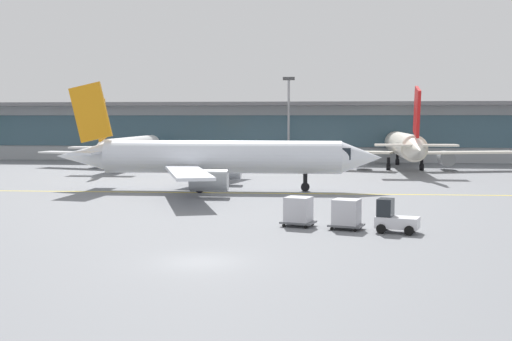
{
  "coord_description": "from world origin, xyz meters",
  "views": [
    {
      "loc": [
        6.71,
        -32.21,
        7.15
      ],
      "look_at": [
        0.38,
        19.57,
        3.0
      ],
      "focal_mm": 47.03,
      "sensor_mm": 36.0,
      "label": 1
    }
  ],
  "objects_px": {
    "cargo_dolly_trailing": "(298,210)",
    "gate_airplane_1": "(130,148)",
    "gate_airplane_2": "(404,146)",
    "cargo_dolly_lead": "(346,213)",
    "baggage_tug": "(394,218)",
    "taxiing_regional_jet": "(218,158)",
    "apron_light_mast_1": "(289,116)"
  },
  "relations": [
    {
      "from": "cargo_dolly_lead",
      "to": "cargo_dolly_trailing",
      "type": "xyz_separation_m",
      "value": [
        -3.12,
        0.88,
        0.0
      ]
    },
    {
      "from": "apron_light_mast_1",
      "to": "cargo_dolly_lead",
      "type": "bearing_deg",
      "value": -82.28
    },
    {
      "from": "baggage_tug",
      "to": "gate_airplane_2",
      "type": "bearing_deg",
      "value": 99.55
    },
    {
      "from": "baggage_tug",
      "to": "apron_light_mast_1",
      "type": "relative_size",
      "value": 0.22
    },
    {
      "from": "gate_airplane_1",
      "to": "gate_airplane_2",
      "type": "distance_m",
      "value": 38.24
    },
    {
      "from": "gate_airplane_1",
      "to": "baggage_tug",
      "type": "height_order",
      "value": "gate_airplane_1"
    },
    {
      "from": "gate_airplane_1",
      "to": "apron_light_mast_1",
      "type": "bearing_deg",
      "value": -64.09
    },
    {
      "from": "baggage_tug",
      "to": "cargo_dolly_lead",
      "type": "xyz_separation_m",
      "value": [
        -2.9,
        0.81,
        0.16
      ]
    },
    {
      "from": "gate_airplane_1",
      "to": "taxiing_regional_jet",
      "type": "height_order",
      "value": "taxiing_regional_jet"
    },
    {
      "from": "gate_airplane_1",
      "to": "cargo_dolly_trailing",
      "type": "bearing_deg",
      "value": -150.96
    },
    {
      "from": "taxiing_regional_jet",
      "to": "gate_airplane_2",
      "type": "bearing_deg",
      "value": 52.61
    },
    {
      "from": "gate_airplane_1",
      "to": "cargo_dolly_lead",
      "type": "distance_m",
      "value": 57.54
    },
    {
      "from": "cargo_dolly_trailing",
      "to": "gate_airplane_1",
      "type": "bearing_deg",
      "value": 134.54
    },
    {
      "from": "cargo_dolly_lead",
      "to": "apron_light_mast_1",
      "type": "bearing_deg",
      "value": 113.39
    },
    {
      "from": "gate_airplane_2",
      "to": "cargo_dolly_lead",
      "type": "height_order",
      "value": "gate_airplane_2"
    },
    {
      "from": "cargo_dolly_trailing",
      "to": "cargo_dolly_lead",
      "type": "bearing_deg",
      "value": 0.0
    },
    {
      "from": "baggage_tug",
      "to": "cargo_dolly_lead",
      "type": "relative_size",
      "value": 1.17
    },
    {
      "from": "gate_airplane_2",
      "to": "baggage_tug",
      "type": "distance_m",
      "value": 52.03
    },
    {
      "from": "gate_airplane_1",
      "to": "cargo_dolly_lead",
      "type": "bearing_deg",
      "value": -148.66
    },
    {
      "from": "baggage_tug",
      "to": "taxiing_regional_jet",
      "type": "bearing_deg",
      "value": 139.68
    },
    {
      "from": "taxiing_regional_jet",
      "to": "baggage_tug",
      "type": "height_order",
      "value": "taxiing_regional_jet"
    },
    {
      "from": "gate_airplane_2",
      "to": "cargo_dolly_trailing",
      "type": "height_order",
      "value": "gate_airplane_2"
    },
    {
      "from": "baggage_tug",
      "to": "cargo_dolly_lead",
      "type": "height_order",
      "value": "baggage_tug"
    },
    {
      "from": "gate_airplane_1",
      "to": "cargo_dolly_trailing",
      "type": "xyz_separation_m",
      "value": [
        26.64,
        -48.34,
        -1.8
      ]
    },
    {
      "from": "gate_airplane_1",
      "to": "cargo_dolly_lead",
      "type": "relative_size",
      "value": 11.66
    },
    {
      "from": "taxiing_regional_jet",
      "to": "baggage_tug",
      "type": "xyz_separation_m",
      "value": [
        15.07,
        -22.34,
        -2.3
      ]
    },
    {
      "from": "baggage_tug",
      "to": "cargo_dolly_lead",
      "type": "distance_m",
      "value": 3.02
    },
    {
      "from": "apron_light_mast_1",
      "to": "taxiing_regional_jet",
      "type": "bearing_deg",
      "value": -96.11
    },
    {
      "from": "gate_airplane_2",
      "to": "cargo_dolly_lead",
      "type": "xyz_separation_m",
      "value": [
        -8.44,
        -50.86,
        -2.21
      ]
    },
    {
      "from": "taxiing_regional_jet",
      "to": "baggage_tug",
      "type": "relative_size",
      "value": 11.15
    },
    {
      "from": "taxiing_regional_jet",
      "to": "cargo_dolly_lead",
      "type": "distance_m",
      "value": 24.81
    },
    {
      "from": "gate_airplane_2",
      "to": "cargo_dolly_trailing",
      "type": "xyz_separation_m",
      "value": [
        -11.56,
        -49.99,
        -2.21
      ]
    }
  ]
}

